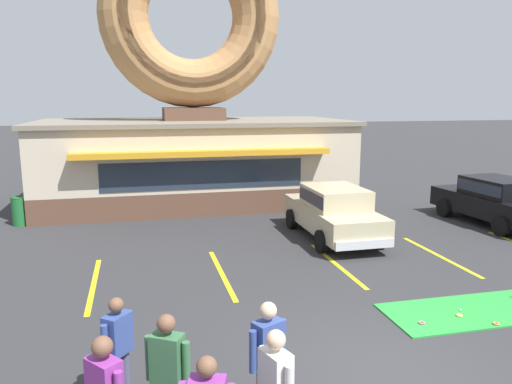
{
  "coord_description": "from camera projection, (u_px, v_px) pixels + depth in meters",
  "views": [
    {
      "loc": [
        -3.61,
        -6.49,
        4.22
      ],
      "look_at": [
        -0.84,
        5.0,
        2.0
      ],
      "focal_mm": 35.0,
      "sensor_mm": 36.0,
      "label": 1
    }
  ],
  "objects": [
    {
      "name": "mini_donut_mid_centre",
      "position": [
        496.0,
        324.0,
        9.39
      ],
      "size": [
        0.13,
        0.13,
        0.04
      ],
      "primitive_type": "torus",
      "color": "#D17F47",
      "rests_on": "putting_mat"
    },
    {
      "name": "car_champagne",
      "position": [
        334.0,
        210.0,
        15.18
      ],
      "size": [
        1.98,
        4.56,
        1.6
      ],
      "color": "#BCAD89",
      "rests_on": "ground"
    },
    {
      "name": "parking_stripe_left",
      "position": [
        94.0,
        284.0,
        11.51
      ],
      "size": [
        0.12,
        3.6,
        0.01
      ],
      "primitive_type": "cube",
      "color": "yellow",
      "rests_on": "ground"
    },
    {
      "name": "pedestrian_hooded_kid",
      "position": [
        168.0,
        374.0,
        6.02
      ],
      "size": [
        0.52,
        0.4,
        1.71
      ],
      "color": "#474C66",
      "rests_on": "ground"
    },
    {
      "name": "parking_stripe_centre",
      "position": [
        336.0,
        264.0,
        12.89
      ],
      "size": [
        0.12,
        3.6,
        0.01
      ],
      "primitive_type": "cube",
      "color": "yellow",
      "rests_on": "ground"
    },
    {
      "name": "car_black",
      "position": [
        494.0,
        199.0,
        16.89
      ],
      "size": [
        2.19,
        4.66,
        1.6
      ],
      "color": "black",
      "rests_on": "ground"
    },
    {
      "name": "ground_plane",
      "position": [
        383.0,
        372.0,
        7.81
      ],
      "size": [
        160.0,
        160.0,
        0.0
      ],
      "primitive_type": "plane",
      "color": "#2D2D30"
    },
    {
      "name": "mini_donut_near_left",
      "position": [
        459.0,
        315.0,
        9.74
      ],
      "size": [
        0.13,
        0.13,
        0.04
      ],
      "primitive_type": "torus",
      "color": "#E5C666",
      "rests_on": "putting_mat"
    },
    {
      "name": "trash_bin",
      "position": [
        21.0,
        211.0,
        16.82
      ],
      "size": [
        0.57,
        0.57,
        0.97
      ],
      "color": "#1E662D",
      "rests_on": "ground"
    },
    {
      "name": "mini_donut_near_right",
      "position": [
        422.0,
        323.0,
        9.42
      ],
      "size": [
        0.13,
        0.13,
        0.04
      ],
      "primitive_type": "torus",
      "color": "#D8667F",
      "rests_on": "putting_mat"
    },
    {
      "name": "putting_mat",
      "position": [
        470.0,
        311.0,
        10.0
      ],
      "size": [
        3.47,
        1.53,
        0.03
      ],
      "primitive_type": "cube",
      "color": "green",
      "rests_on": "ground"
    },
    {
      "name": "pedestrian_crossing_woman",
      "position": [
        118.0,
        346.0,
        6.85
      ],
      "size": [
        0.43,
        0.48,
        1.57
      ],
      "color": "#474C66",
      "rests_on": "ground"
    },
    {
      "name": "parking_stripe_mid_right",
      "position": [
        439.0,
        256.0,
        13.58
      ],
      "size": [
        0.12,
        3.6,
        0.01
      ],
      "primitive_type": "cube",
      "color": "yellow",
      "rests_on": "ground"
    },
    {
      "name": "donut_shop_building",
      "position": [
        193.0,
        111.0,
        20.15
      ],
      "size": [
        12.3,
        6.75,
        10.96
      ],
      "color": "brown",
      "rests_on": "ground"
    },
    {
      "name": "pedestrian_beanie_man",
      "position": [
        268.0,
        357.0,
        6.41
      ],
      "size": [
        0.55,
        0.38,
        1.69
      ],
      "color": "#7F7056",
      "rests_on": "ground"
    },
    {
      "name": "parking_stripe_mid_left",
      "position": [
        222.0,
        274.0,
        12.2
      ],
      "size": [
        0.12,
        3.6,
        0.01
      ],
      "primitive_type": "cube",
      "color": "yellow",
      "rests_on": "ground"
    },
    {
      "name": "golf_ball",
      "position": [
        460.0,
        310.0,
        9.98
      ],
      "size": [
        0.04,
        0.04,
        0.04
      ],
      "primitive_type": "sphere",
      "color": "white",
      "rests_on": "putting_mat"
    }
  ]
}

